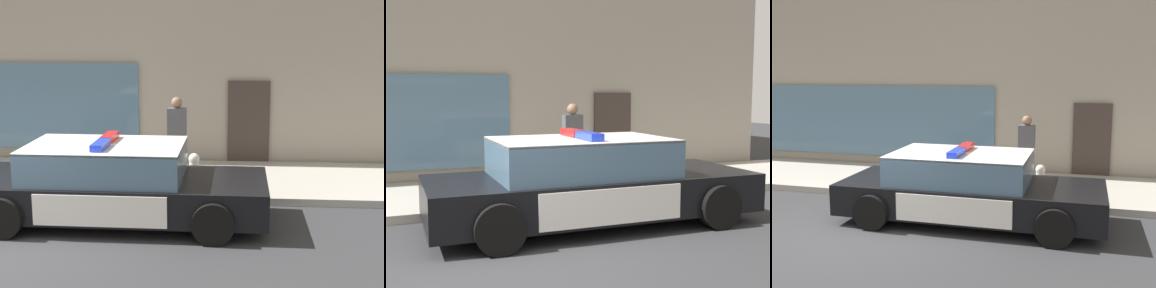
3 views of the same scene
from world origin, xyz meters
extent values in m
cube|color=#A39E93|center=(0.00, 3.76, 0.07)|extent=(48.00, 3.07, 0.15)
cube|color=gray|center=(-2.45, 11.01, 4.06)|extent=(22.22, 11.32, 8.12)
cube|color=#382D28|center=(4.21, 5.32, 1.05)|extent=(1.00, 0.08, 2.10)
cube|color=black|center=(1.88, 1.17, 0.50)|extent=(5.16, 1.97, 0.60)
cube|color=silver|center=(3.52, 1.16, 0.67)|extent=(1.76, 1.91, 0.05)
cube|color=silver|center=(0.08, 1.18, 0.67)|extent=(1.45, 1.91, 0.05)
cube|color=silver|center=(1.78, 2.15, 0.50)|extent=(2.16, 0.05, 0.51)
cube|color=silver|center=(1.77, 0.19, 0.50)|extent=(2.16, 0.05, 0.51)
cube|color=yellow|center=(1.78, 2.16, 0.50)|extent=(0.22, 0.01, 0.26)
cube|color=slate|center=(1.67, 1.17, 1.07)|extent=(2.69, 1.76, 0.60)
cube|color=silver|center=(1.67, 1.17, 1.36)|extent=(2.69, 1.76, 0.04)
cube|color=red|center=(1.67, 1.52, 1.44)|extent=(0.20, 0.66, 0.11)
cube|color=blue|center=(1.67, 0.82, 1.44)|extent=(0.20, 0.66, 0.11)
cylinder|color=black|center=(3.58, 2.12, 0.34)|extent=(0.68, 0.22, 0.68)
cylinder|color=black|center=(3.57, 0.19, 0.34)|extent=(0.68, 0.22, 0.68)
cylinder|color=black|center=(0.19, 2.15, 0.34)|extent=(0.68, 0.22, 0.68)
cylinder|color=black|center=(0.17, 0.21, 0.34)|extent=(0.68, 0.22, 0.68)
cylinder|color=silver|center=(3.08, 2.81, 0.20)|extent=(0.28, 0.28, 0.10)
cylinder|color=silver|center=(3.08, 2.81, 0.47)|extent=(0.19, 0.19, 0.45)
sphere|color=silver|center=(3.08, 2.81, 0.77)|extent=(0.22, 0.22, 0.22)
cylinder|color=gray|center=(3.08, 2.81, 0.84)|extent=(0.06, 0.06, 0.05)
cylinder|color=gray|center=(3.08, 2.67, 0.50)|extent=(0.09, 0.10, 0.09)
cylinder|color=gray|center=(3.08, 2.96, 0.50)|extent=(0.09, 0.10, 0.09)
cylinder|color=gray|center=(3.23, 2.81, 0.46)|extent=(0.10, 0.12, 0.12)
cylinder|color=#23232D|center=(2.62, 3.98, 0.57)|extent=(0.28, 0.28, 0.85)
cube|color=#4C4C51|center=(2.62, 3.98, 1.31)|extent=(0.41, 0.27, 0.62)
sphere|color=#8C664C|center=(2.62, 3.98, 1.74)|extent=(0.24, 0.24, 0.24)
camera|label=1|loc=(3.88, -8.25, 3.36)|focal=53.25mm
camera|label=2|loc=(-1.14, -5.79, 2.05)|focal=45.46mm
camera|label=3|loc=(3.96, -7.43, 3.01)|focal=43.10mm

